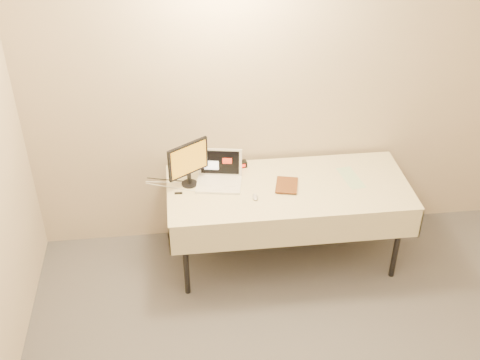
{
  "coord_description": "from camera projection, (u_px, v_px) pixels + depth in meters",
  "views": [
    {
      "loc": [
        -0.81,
        -1.67,
        3.36
      ],
      "look_at": [
        -0.38,
        1.99,
        0.86
      ],
      "focal_mm": 45.0,
      "sensor_mm": 36.0,
      "label": 1
    }
  ],
  "objects": [
    {
      "name": "back_wall",
      "position": [
        281.0,
        88.0,
        4.64
      ],
      "size": [
        4.0,
        0.1,
        2.7
      ],
      "primitive_type": "cube",
      "color": "beige",
      "rests_on": "ground"
    },
    {
      "name": "table",
      "position": [
        288.0,
        193.0,
        4.64
      ],
      "size": [
        1.86,
        0.81,
        0.74
      ],
      "color": "black",
      "rests_on": "ground"
    },
    {
      "name": "laptop",
      "position": [
        219.0,
        175.0,
        4.63
      ],
      "size": [
        0.38,
        0.33,
        0.24
      ],
      "rotation": [
        0.0,
        0.0,
        -0.18
      ],
      "color": "white",
      "rests_on": "table"
    },
    {
      "name": "monitor",
      "position": [
        188.0,
        161.0,
        4.51
      ],
      "size": [
        0.31,
        0.21,
        0.36
      ],
      "rotation": [
        0.0,
        0.0,
        0.58
      ],
      "color": "black",
      "rests_on": "table"
    },
    {
      "name": "book",
      "position": [
        276.0,
        174.0,
        4.55
      ],
      "size": [
        0.16,
        0.06,
        0.22
      ],
      "primitive_type": "imported",
      "rotation": [
        0.0,
        0.0,
        -0.24
      ],
      "color": "#954E1B",
      "rests_on": "table"
    },
    {
      "name": "alarm_clock",
      "position": [
        239.0,
        165.0,
        4.81
      ],
      "size": [
        0.13,
        0.08,
        0.05
      ],
      "rotation": [
        0.0,
        0.0,
        0.19
      ],
      "color": "black",
      "rests_on": "table"
    },
    {
      "name": "clicker",
      "position": [
        255.0,
        197.0,
        4.47
      ],
      "size": [
        0.04,
        0.09,
        0.02
      ],
      "primitive_type": "ellipsoid",
      "rotation": [
        0.0,
        0.0,
        -0.01
      ],
      "color": "#B8B8BA",
      "rests_on": "table"
    },
    {
      "name": "paper_form",
      "position": [
        351.0,
        178.0,
        4.7
      ],
      "size": [
        0.17,
        0.32,
        0.0
      ],
      "primitive_type": "cube",
      "rotation": [
        0.0,
        0.0,
        0.16
      ],
      "color": "#BAE4B5",
      "rests_on": "table"
    },
    {
      "name": "usb_dongle",
      "position": [
        179.0,
        193.0,
        4.52
      ],
      "size": [
        0.06,
        0.02,
        0.01
      ],
      "primitive_type": "cube",
      "rotation": [
        0.0,
        0.0,
        -0.04
      ],
      "color": "black",
      "rests_on": "table"
    }
  ]
}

